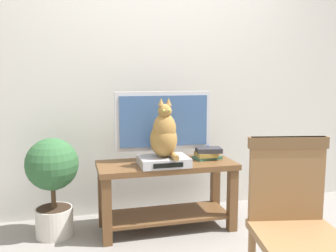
{
  "coord_description": "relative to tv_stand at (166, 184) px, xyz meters",
  "views": [
    {
      "loc": [
        -0.75,
        -2.19,
        1.24
      ],
      "look_at": [
        -0.01,
        0.55,
        0.86
      ],
      "focal_mm": 39.06,
      "sensor_mm": 36.0,
      "label": 1
    }
  ],
  "objects": [
    {
      "name": "potted_plant",
      "position": [
        -0.89,
        0.09,
        0.1
      ],
      "size": [
        0.4,
        0.4,
        0.78
      ],
      "color": "beige",
      "rests_on": "ground"
    },
    {
      "name": "tv_stand",
      "position": [
        0.0,
        0.0,
        0.0
      ],
      "size": [
        1.11,
        0.46,
        0.56
      ],
      "color": "brown",
      "rests_on": "ground"
    },
    {
      "name": "tv",
      "position": [
        0.0,
        0.09,
        0.48
      ],
      "size": [
        0.8,
        0.2,
        0.57
      ],
      "color": "#B7B7BC",
      "rests_on": "tv_stand"
    },
    {
      "name": "back_wall",
      "position": [
        0.01,
        0.52,
        1.03
      ],
      "size": [
        7.0,
        0.12,
        2.8
      ],
      "primitive_type": "cube",
      "color": "beige",
      "rests_on": "ground"
    },
    {
      "name": "wooden_chair",
      "position": [
        0.31,
        -1.29,
        0.18
      ],
      "size": [
        0.48,
        0.48,
        0.94
      ],
      "color": "olive",
      "rests_on": "ground"
    },
    {
      "name": "book_stack",
      "position": [
        0.36,
        0.03,
        0.23
      ],
      "size": [
        0.24,
        0.19,
        0.1
      ],
      "color": "#38664C",
      "rests_on": "tv_stand"
    },
    {
      "name": "media_box",
      "position": [
        -0.05,
        -0.09,
        0.22
      ],
      "size": [
        0.38,
        0.29,
        0.07
      ],
      "color": "#ADADB2",
      "rests_on": "tv_stand"
    },
    {
      "name": "cat",
      "position": [
        -0.05,
        -0.11,
        0.43
      ],
      "size": [
        0.21,
        0.3,
        0.46
      ],
      "color": "olive",
      "rests_on": "media_box"
    }
  ]
}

